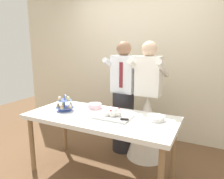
# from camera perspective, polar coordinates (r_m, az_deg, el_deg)

# --- Properties ---
(ground_plane) EXTENTS (8.00, 8.00, 0.00)m
(ground_plane) POSITION_cam_1_polar(r_m,az_deg,el_deg) (2.83, -3.10, -22.24)
(ground_plane) COLOR brown
(rear_wall) EXTENTS (5.20, 0.10, 2.90)m
(rear_wall) POSITION_cam_1_polar(r_m,az_deg,el_deg) (3.69, 8.03, 9.60)
(rear_wall) COLOR beige
(rear_wall) RESTS_ON ground_plane
(dessert_table) EXTENTS (1.80, 0.80, 0.78)m
(dessert_table) POSITION_cam_1_polar(r_m,az_deg,el_deg) (2.51, -3.28, -8.85)
(dessert_table) COLOR white
(dessert_table) RESTS_ON ground_plane
(cupcake_stand) EXTENTS (0.23, 0.23, 0.21)m
(cupcake_stand) POSITION_cam_1_polar(r_m,az_deg,el_deg) (2.71, -12.93, -4.14)
(cupcake_stand) COLOR #4C66B2
(cupcake_stand) RESTS_ON dessert_table
(main_cake_tray) EXTENTS (0.43, 0.31, 0.12)m
(main_cake_tray) POSITION_cam_1_polar(r_m,az_deg,el_deg) (2.41, 0.42, -6.86)
(main_cake_tray) COLOR silver
(main_cake_tray) RESTS_ON dessert_table
(plate_stack) EXTENTS (0.19, 0.19, 0.05)m
(plate_stack) POSITION_cam_1_polar(r_m,az_deg,el_deg) (2.38, 12.15, -7.68)
(plate_stack) COLOR white
(plate_stack) RESTS_ON dessert_table
(round_cake) EXTENTS (0.24, 0.24, 0.07)m
(round_cake) POSITION_cam_1_polar(r_m,az_deg,el_deg) (2.75, -4.77, -4.68)
(round_cake) COLOR white
(round_cake) RESTS_ON dessert_table
(person_groom) EXTENTS (0.48, 0.51, 1.66)m
(person_groom) POSITION_cam_1_polar(r_m,az_deg,el_deg) (3.10, 3.12, -3.89)
(person_groom) COLOR #232328
(person_groom) RESTS_ON ground_plane
(person_bride) EXTENTS (0.56, 0.56, 1.66)m
(person_bride) POSITION_cam_1_polar(r_m,az_deg,el_deg) (3.00, 9.65, -7.90)
(person_bride) COLOR white
(person_bride) RESTS_ON ground_plane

